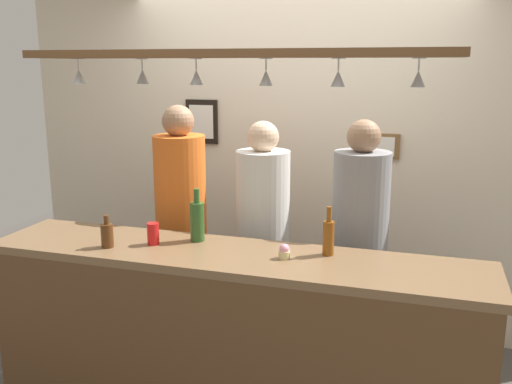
{
  "coord_description": "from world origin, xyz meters",
  "views": [
    {
      "loc": [
        0.96,
        -2.99,
        2.01
      ],
      "look_at": [
        0.0,
        0.1,
        1.27
      ],
      "focal_mm": 39.22,
      "sensor_mm": 36.0,
      "label": 1
    }
  ],
  "objects_px": {
    "bottle_beer_amber_tall": "(328,236)",
    "picture_frame_lower_pair": "(378,146)",
    "bottle_beer_brown_stubby": "(107,235)",
    "person_middle_white_patterned_shirt": "(263,225)",
    "person_right_grey_shirt": "(360,231)",
    "bottle_champagne_green": "(197,220)",
    "person_left_orange_shirt": "(181,210)",
    "picture_frame_caricature": "(202,122)",
    "cupcake": "(284,252)",
    "drink_can": "(153,234)"
  },
  "relations": [
    {
      "from": "bottle_beer_amber_tall",
      "to": "picture_frame_lower_pair",
      "type": "relative_size",
      "value": 0.87
    },
    {
      "from": "bottle_beer_brown_stubby",
      "to": "picture_frame_lower_pair",
      "type": "height_order",
      "value": "picture_frame_lower_pair"
    },
    {
      "from": "picture_frame_lower_pair",
      "to": "person_middle_white_patterned_shirt",
      "type": "bearing_deg",
      "value": -129.87
    },
    {
      "from": "person_middle_white_patterned_shirt",
      "to": "person_right_grey_shirt",
      "type": "bearing_deg",
      "value": -0.0
    },
    {
      "from": "bottle_beer_amber_tall",
      "to": "bottle_champagne_green",
      "type": "xyz_separation_m",
      "value": [
        -0.75,
        0.02,
        0.02
      ]
    },
    {
      "from": "person_left_orange_shirt",
      "to": "picture_frame_caricature",
      "type": "distance_m",
      "value": 0.93
    },
    {
      "from": "bottle_champagne_green",
      "to": "cupcake",
      "type": "height_order",
      "value": "bottle_champagne_green"
    },
    {
      "from": "person_left_orange_shirt",
      "to": "bottle_beer_amber_tall",
      "type": "distance_m",
      "value": 1.2
    },
    {
      "from": "person_middle_white_patterned_shirt",
      "to": "picture_frame_caricature",
      "type": "height_order",
      "value": "picture_frame_caricature"
    },
    {
      "from": "person_left_orange_shirt",
      "to": "bottle_beer_amber_tall",
      "type": "height_order",
      "value": "person_left_orange_shirt"
    },
    {
      "from": "person_middle_white_patterned_shirt",
      "to": "person_right_grey_shirt",
      "type": "distance_m",
      "value": 0.61
    },
    {
      "from": "person_left_orange_shirt",
      "to": "person_right_grey_shirt",
      "type": "distance_m",
      "value": 1.18
    },
    {
      "from": "person_left_orange_shirt",
      "to": "bottle_champagne_green",
      "type": "relative_size",
      "value": 5.85
    },
    {
      "from": "person_left_orange_shirt",
      "to": "bottle_beer_amber_tall",
      "type": "xyz_separation_m",
      "value": [
        1.08,
        -0.52,
        0.07
      ]
    },
    {
      "from": "bottle_beer_amber_tall",
      "to": "drink_can",
      "type": "height_order",
      "value": "bottle_beer_amber_tall"
    },
    {
      "from": "person_middle_white_patterned_shirt",
      "to": "picture_frame_caricature",
      "type": "xyz_separation_m",
      "value": [
        -0.73,
        0.76,
        0.56
      ]
    },
    {
      "from": "bottle_beer_brown_stubby",
      "to": "drink_can",
      "type": "distance_m",
      "value": 0.25
    },
    {
      "from": "person_middle_white_patterned_shirt",
      "to": "picture_frame_lower_pair",
      "type": "bearing_deg",
      "value": 50.13
    },
    {
      "from": "bottle_champagne_green",
      "to": "cupcake",
      "type": "distance_m",
      "value": 0.57
    },
    {
      "from": "bottle_champagne_green",
      "to": "picture_frame_lower_pair",
      "type": "bearing_deg",
      "value": 55.4
    },
    {
      "from": "drink_can",
      "to": "picture_frame_caricature",
      "type": "xyz_separation_m",
      "value": [
        -0.28,
        1.4,
        0.47
      ]
    },
    {
      "from": "person_right_grey_shirt",
      "to": "bottle_champagne_green",
      "type": "relative_size",
      "value": 5.66
    },
    {
      "from": "person_left_orange_shirt",
      "to": "bottle_champagne_green",
      "type": "height_order",
      "value": "person_left_orange_shirt"
    },
    {
      "from": "person_middle_white_patterned_shirt",
      "to": "bottle_beer_amber_tall",
      "type": "relative_size",
      "value": 6.42
    },
    {
      "from": "person_middle_white_patterned_shirt",
      "to": "bottle_beer_brown_stubby",
      "type": "height_order",
      "value": "person_middle_white_patterned_shirt"
    },
    {
      "from": "person_left_orange_shirt",
      "to": "person_right_grey_shirt",
      "type": "relative_size",
      "value": 1.03
    },
    {
      "from": "bottle_beer_amber_tall",
      "to": "cupcake",
      "type": "bearing_deg",
      "value": -148.88
    },
    {
      "from": "person_left_orange_shirt",
      "to": "drink_can",
      "type": "xyz_separation_m",
      "value": [
        0.13,
        -0.64,
        0.03
      ]
    },
    {
      "from": "bottle_champagne_green",
      "to": "drink_can",
      "type": "relative_size",
      "value": 2.46
    },
    {
      "from": "bottle_beer_brown_stubby",
      "to": "picture_frame_caricature",
      "type": "height_order",
      "value": "picture_frame_caricature"
    },
    {
      "from": "picture_frame_lower_pair",
      "to": "drink_can",
      "type": "bearing_deg",
      "value": -127.66
    },
    {
      "from": "picture_frame_lower_pair",
      "to": "bottle_champagne_green",
      "type": "bearing_deg",
      "value": -124.6
    },
    {
      "from": "drink_can",
      "to": "bottle_beer_brown_stubby",
      "type": "bearing_deg",
      "value": -151.56
    },
    {
      "from": "bottle_champagne_green",
      "to": "drink_can",
      "type": "height_order",
      "value": "bottle_champagne_green"
    },
    {
      "from": "person_middle_white_patterned_shirt",
      "to": "drink_can",
      "type": "xyz_separation_m",
      "value": [
        -0.44,
        -0.64,
        0.09
      ]
    },
    {
      "from": "bottle_beer_brown_stubby",
      "to": "bottle_champagne_green",
      "type": "bearing_deg",
      "value": 30.72
    },
    {
      "from": "person_left_orange_shirt",
      "to": "person_middle_white_patterned_shirt",
      "type": "xyz_separation_m",
      "value": [
        0.57,
        0.0,
        -0.06
      ]
    },
    {
      "from": "bottle_champagne_green",
      "to": "picture_frame_lower_pair",
      "type": "xyz_separation_m",
      "value": [
        0.87,
        1.26,
        0.28
      ]
    },
    {
      "from": "person_right_grey_shirt",
      "to": "drink_can",
      "type": "distance_m",
      "value": 1.24
    },
    {
      "from": "cupcake",
      "to": "picture_frame_caricature",
      "type": "bearing_deg",
      "value": 126.3
    },
    {
      "from": "cupcake",
      "to": "picture_frame_lower_pair",
      "type": "height_order",
      "value": "picture_frame_lower_pair"
    },
    {
      "from": "bottle_beer_brown_stubby",
      "to": "picture_frame_caricature",
      "type": "xyz_separation_m",
      "value": [
        -0.07,
        1.51,
        0.46
      ]
    },
    {
      "from": "person_middle_white_patterned_shirt",
      "to": "drink_can",
      "type": "distance_m",
      "value": 0.78
    },
    {
      "from": "bottle_beer_amber_tall",
      "to": "bottle_beer_brown_stubby",
      "type": "bearing_deg",
      "value": -168.75
    },
    {
      "from": "bottle_champagne_green",
      "to": "picture_frame_lower_pair",
      "type": "distance_m",
      "value": 1.56
    },
    {
      "from": "person_left_orange_shirt",
      "to": "picture_frame_caricature",
      "type": "xyz_separation_m",
      "value": [
        -0.15,
        0.76,
        0.51
      ]
    },
    {
      "from": "bottle_beer_brown_stubby",
      "to": "bottle_champagne_green",
      "type": "distance_m",
      "value": 0.49
    },
    {
      "from": "person_middle_white_patterned_shirt",
      "to": "cupcake",
      "type": "height_order",
      "value": "person_middle_white_patterned_shirt"
    },
    {
      "from": "cupcake",
      "to": "picture_frame_caricature",
      "type": "distance_m",
      "value": 1.81
    },
    {
      "from": "bottle_beer_brown_stubby",
      "to": "bottle_beer_amber_tall",
      "type": "relative_size",
      "value": 0.69
    }
  ]
}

